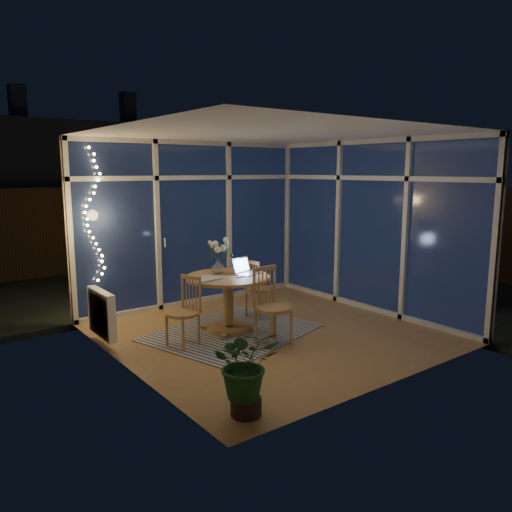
{
  "coord_description": "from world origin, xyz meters",
  "views": [
    {
      "loc": [
        -3.98,
        -5.01,
        2.15
      ],
      "look_at": [
        -0.04,
        0.25,
        1.01
      ],
      "focal_mm": 35.0,
      "sensor_mm": 36.0,
      "label": 1
    }
  ],
  "objects_px": {
    "potted_plant": "(246,374)",
    "chair_right": "(259,288)",
    "laptop": "(248,265)",
    "chair_front": "(274,306)",
    "flower_vase": "(218,266)",
    "chair_left": "(183,312)",
    "dining_table": "(228,304)"
  },
  "relations": [
    {
      "from": "potted_plant",
      "to": "chair_right",
      "type": "bearing_deg",
      "value": 50.52
    },
    {
      "from": "laptop",
      "to": "flower_vase",
      "type": "relative_size",
      "value": 1.55
    },
    {
      "from": "flower_vase",
      "to": "potted_plant",
      "type": "relative_size",
      "value": 0.28
    },
    {
      "from": "dining_table",
      "to": "chair_left",
      "type": "xyz_separation_m",
      "value": [
        -0.77,
        -0.16,
        0.06
      ]
    },
    {
      "from": "chair_left",
      "to": "chair_front",
      "type": "height_order",
      "value": "chair_front"
    },
    {
      "from": "dining_table",
      "to": "laptop",
      "type": "relative_size",
      "value": 3.43
    },
    {
      "from": "chair_front",
      "to": "chair_right",
      "type": "bearing_deg",
      "value": 59.79
    },
    {
      "from": "chair_left",
      "to": "potted_plant",
      "type": "bearing_deg",
      "value": -29.12
    },
    {
      "from": "dining_table",
      "to": "flower_vase",
      "type": "relative_size",
      "value": 5.32
    },
    {
      "from": "chair_left",
      "to": "laptop",
      "type": "relative_size",
      "value": 2.7
    },
    {
      "from": "dining_table",
      "to": "potted_plant",
      "type": "relative_size",
      "value": 1.47
    },
    {
      "from": "chair_left",
      "to": "chair_front",
      "type": "distance_m",
      "value": 1.12
    },
    {
      "from": "potted_plant",
      "to": "laptop",
      "type": "bearing_deg",
      "value": 53.63
    },
    {
      "from": "chair_left",
      "to": "flower_vase",
      "type": "height_order",
      "value": "flower_vase"
    },
    {
      "from": "chair_right",
      "to": "chair_front",
      "type": "xyz_separation_m",
      "value": [
        -0.58,
        -1.06,
        0.05
      ]
    },
    {
      "from": "chair_left",
      "to": "laptop",
      "type": "bearing_deg",
      "value": 78.01
    },
    {
      "from": "dining_table",
      "to": "flower_vase",
      "type": "xyz_separation_m",
      "value": [
        -0.02,
        0.21,
        0.49
      ]
    },
    {
      "from": "laptop",
      "to": "chair_front",
      "type": "bearing_deg",
      "value": -116.12
    },
    {
      "from": "dining_table",
      "to": "chair_left",
      "type": "height_order",
      "value": "chair_left"
    },
    {
      "from": "dining_table",
      "to": "potted_plant",
      "type": "height_order",
      "value": "dining_table"
    },
    {
      "from": "chair_right",
      "to": "laptop",
      "type": "bearing_deg",
      "value": 120.38
    },
    {
      "from": "chair_front",
      "to": "dining_table",
      "type": "bearing_deg",
      "value": 100.05
    },
    {
      "from": "chair_front",
      "to": "flower_vase",
      "type": "distance_m",
      "value": 1.07
    },
    {
      "from": "flower_vase",
      "to": "potted_plant",
      "type": "distance_m",
      "value": 2.58
    },
    {
      "from": "chair_front",
      "to": "potted_plant",
      "type": "relative_size",
      "value": 1.29
    },
    {
      "from": "dining_table",
      "to": "potted_plant",
      "type": "bearing_deg",
      "value": -119.9
    },
    {
      "from": "dining_table",
      "to": "chair_right",
      "type": "distance_m",
      "value": 0.79
    },
    {
      "from": "chair_left",
      "to": "dining_table",
      "type": "bearing_deg",
      "value": 84.55
    },
    {
      "from": "chair_left",
      "to": "chair_right",
      "type": "xyz_separation_m",
      "value": [
        1.51,
        0.44,
        -0.0
      ]
    },
    {
      "from": "chair_front",
      "to": "flower_vase",
      "type": "relative_size",
      "value": 4.67
    },
    {
      "from": "laptop",
      "to": "flower_vase",
      "type": "distance_m",
      "value": 0.41
    },
    {
      "from": "chair_right",
      "to": "dining_table",
      "type": "bearing_deg",
      "value": 104.08
    }
  ]
}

